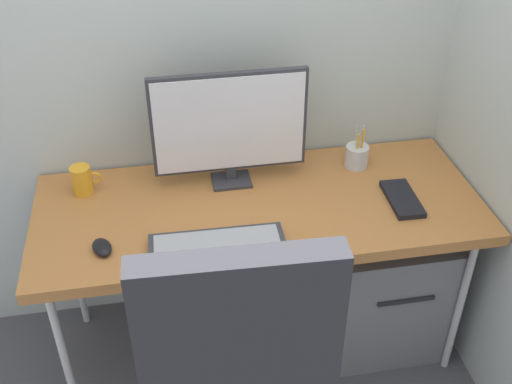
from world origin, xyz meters
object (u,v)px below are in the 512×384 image
object	(u,v)px
notebook	(402,199)
mouse	(102,247)
pen_holder	(357,156)
coffee_mug	(82,180)
monitor	(229,125)
filing_cabinet	(382,281)
keyboard	(217,243)

from	to	relation	value
notebook	mouse	bearing A→B (deg)	-173.60
pen_holder	coffee_mug	distance (m)	1.04
monitor	coffee_mug	distance (m)	0.57
filing_cabinet	keyboard	size ratio (longest dim) A/B	1.27
filing_cabinet	coffee_mug	bearing A→B (deg)	169.76
mouse	pen_holder	distance (m)	1.03
notebook	monitor	bearing A→B (deg)	159.33
pen_holder	notebook	bearing A→B (deg)	-70.06
monitor	keyboard	world-z (taller)	monitor
monitor	mouse	size ratio (longest dim) A/B	5.94
monitor	notebook	distance (m)	0.68
coffee_mug	filing_cabinet	bearing A→B (deg)	-10.24
keyboard	notebook	world-z (taller)	keyboard
mouse	notebook	world-z (taller)	mouse
keyboard	mouse	bearing A→B (deg)	173.42
mouse	coffee_mug	world-z (taller)	coffee_mug
filing_cabinet	keyboard	bearing A→B (deg)	-164.77
mouse	notebook	distance (m)	1.06
monitor	mouse	world-z (taller)	monitor
monitor	coffee_mug	xyz separation A→B (m)	(-0.54, 0.02, -0.18)
mouse	coffee_mug	size ratio (longest dim) A/B	0.87
mouse	pen_holder	world-z (taller)	pen_holder
filing_cabinet	notebook	size ratio (longest dim) A/B	2.57
notebook	keyboard	bearing A→B (deg)	-167.60
mouse	notebook	xyz separation A→B (m)	(1.06, 0.09, -0.00)
pen_holder	coffee_mug	bearing A→B (deg)	179.76
monitor	coffee_mug	world-z (taller)	monitor
keyboard	notebook	bearing A→B (deg)	10.77
monitor	filing_cabinet	bearing A→B (deg)	-17.57
filing_cabinet	pen_holder	distance (m)	0.54
keyboard	pen_holder	bearing A→B (deg)	32.95
pen_holder	notebook	distance (m)	0.27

